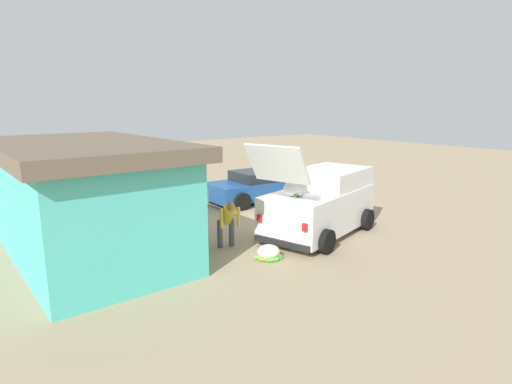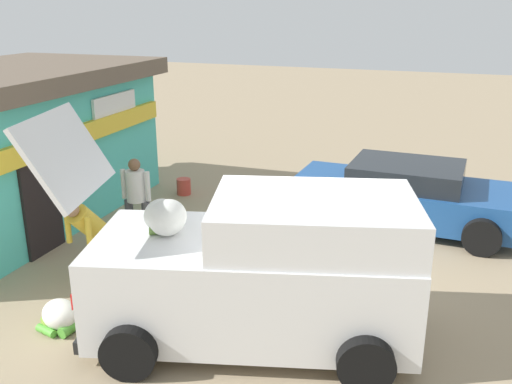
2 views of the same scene
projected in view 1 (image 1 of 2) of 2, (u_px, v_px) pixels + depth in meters
The scene contains 8 objects.
ground_plane at pixel (277, 221), 14.23m from camera, with size 60.00×60.00×0.00m, color #9E896B.
storefront_bar at pixel (87, 199), 10.65m from camera, with size 6.75×4.06×2.99m.
delivery_van at pixel (321, 202), 12.66m from camera, with size 3.03×4.86×2.91m.
parked_sedan at pixel (259, 186), 17.17m from camera, with size 2.30×4.38×1.24m.
vendor_standing at pixel (195, 206), 12.47m from camera, with size 0.36×0.57×1.58m.
customer_bending at pixel (228, 219), 11.35m from camera, with size 0.70×0.61×1.37m.
unloaded_banana_pile at pixel (269, 253), 10.70m from camera, with size 0.69×0.73×0.38m.
paint_bucket at pixel (145, 214), 14.45m from camera, with size 0.32×0.32×0.37m, color #BF3F33.
Camera 1 is at (-10.53, 8.83, 3.88)m, focal length 29.44 mm.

